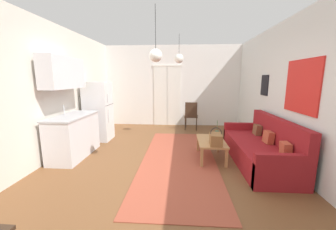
# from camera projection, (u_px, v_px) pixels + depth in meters

# --- Properties ---
(ground_plane) EXTENTS (5.23, 7.90, 0.10)m
(ground_plane) POSITION_uv_depth(u_px,v_px,m) (163.00, 173.00, 3.64)
(ground_plane) COLOR brown
(wall_back) EXTENTS (4.83, 0.13, 2.77)m
(wall_back) POSITION_uv_depth(u_px,v_px,m) (172.00, 86.00, 7.01)
(wall_back) COLOR white
(wall_back) RESTS_ON ground_plane
(wall_right) EXTENTS (0.12, 7.50, 2.77)m
(wall_right) POSITION_uv_depth(u_px,v_px,m) (307.00, 95.00, 3.23)
(wall_right) COLOR silver
(wall_right) RESTS_ON ground_plane
(wall_left) EXTENTS (0.12, 7.50, 2.77)m
(wall_left) POSITION_uv_depth(u_px,v_px,m) (30.00, 93.00, 3.54)
(wall_left) COLOR silver
(wall_left) RESTS_ON ground_plane
(area_rug) EXTENTS (1.47, 3.80, 0.01)m
(area_rug) POSITION_uv_depth(u_px,v_px,m) (179.00, 159.00, 4.12)
(area_rug) COLOR #9E4733
(area_rug) RESTS_ON ground_plane
(couch) EXTENTS (0.85, 2.16, 0.90)m
(couch) POSITION_uv_depth(u_px,v_px,m) (262.00, 149.00, 3.91)
(couch) COLOR maroon
(couch) RESTS_ON ground_plane
(coffee_table) EXTENTS (0.54, 0.92, 0.40)m
(coffee_table) POSITION_uv_depth(u_px,v_px,m) (211.00, 143.00, 4.10)
(coffee_table) COLOR #B27F4C
(coffee_table) RESTS_ON ground_plane
(bamboo_vase) EXTENTS (0.07, 0.07, 0.41)m
(bamboo_vase) POSITION_uv_depth(u_px,v_px,m) (217.00, 135.00, 4.13)
(bamboo_vase) COLOR #47704C
(bamboo_vase) RESTS_ON coffee_table
(handbag) EXTENTS (0.24, 0.35, 0.34)m
(handbag) POSITION_uv_depth(u_px,v_px,m) (216.00, 139.00, 3.79)
(handbag) COLOR brown
(handbag) RESTS_ON coffee_table
(refrigerator) EXTENTS (0.65, 0.60, 1.56)m
(refrigerator) POSITION_uv_depth(u_px,v_px,m) (98.00, 111.00, 5.34)
(refrigerator) COLOR white
(refrigerator) RESTS_ON ground_plane
(kitchen_counter) EXTENTS (0.58, 1.31, 2.08)m
(kitchen_counter) POSITION_uv_depth(u_px,v_px,m) (71.00, 119.00, 4.18)
(kitchen_counter) COLOR silver
(kitchen_counter) RESTS_ON ground_plane
(accent_chair) EXTENTS (0.45, 0.43, 0.91)m
(accent_chair) POSITION_uv_depth(u_px,v_px,m) (191.00, 115.00, 6.43)
(accent_chair) COLOR #382619
(accent_chair) RESTS_ON ground_plane
(pendant_lamp_near) EXTENTS (0.21, 0.21, 0.87)m
(pendant_lamp_near) POSITION_uv_depth(u_px,v_px,m) (156.00, 55.00, 3.19)
(pendant_lamp_near) COLOR black
(pendant_lamp_far) EXTENTS (0.24, 0.24, 0.74)m
(pendant_lamp_far) POSITION_uv_depth(u_px,v_px,m) (179.00, 59.00, 5.15)
(pendant_lamp_far) COLOR black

